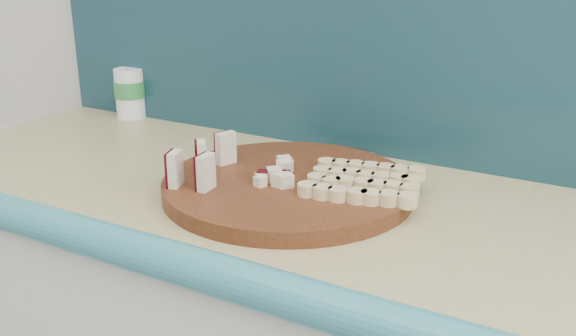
# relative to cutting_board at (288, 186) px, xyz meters

# --- Properties ---
(backsplash) EXTENTS (2.20, 0.02, 0.50)m
(backsplash) POSITION_rel_cutting_board_xyz_m (0.31, 0.29, 0.24)
(backsplash) COLOR teal
(backsplash) RESTS_ON kitchen_counter
(cutting_board) EXTENTS (0.52, 0.52, 0.03)m
(cutting_board) POSITION_rel_cutting_board_xyz_m (0.00, 0.00, 0.00)
(cutting_board) COLOR #401A0D
(cutting_board) RESTS_ON kitchen_counter
(apple_wedges) EXTENTS (0.08, 0.18, 0.06)m
(apple_wedges) POSITION_rel_cutting_board_xyz_m (-0.13, -0.07, 0.04)
(apple_wedges) COLOR beige
(apple_wedges) RESTS_ON cutting_board
(apple_chunks) EXTENTS (0.07, 0.08, 0.02)m
(apple_chunks) POSITION_rel_cutting_board_xyz_m (-0.03, -0.01, 0.02)
(apple_chunks) COLOR #F5E4C4
(apple_chunks) RESTS_ON cutting_board
(banana_slices) EXTENTS (0.22, 0.20, 0.02)m
(banana_slices) POSITION_rel_cutting_board_xyz_m (0.13, 0.03, 0.02)
(banana_slices) COLOR #E0C589
(banana_slices) RESTS_ON cutting_board
(canister) EXTENTS (0.08, 0.08, 0.12)m
(canister) POSITION_rel_cutting_board_xyz_m (-0.60, 0.26, 0.05)
(canister) COLOR white
(canister) RESTS_ON kitchen_counter
(banana_peel) EXTENTS (0.20, 0.16, 0.01)m
(banana_peel) POSITION_rel_cutting_board_xyz_m (0.01, 0.25, -0.01)
(banana_peel) COLOR gold
(banana_peel) RESTS_ON kitchen_counter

